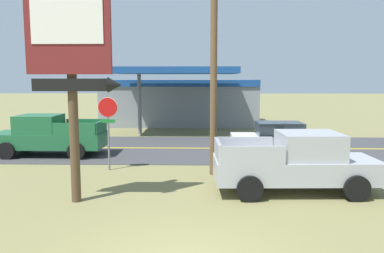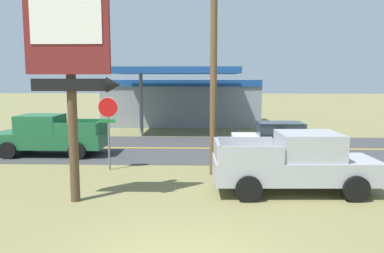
{
  "view_description": "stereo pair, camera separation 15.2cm",
  "coord_description": "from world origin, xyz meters",
  "px_view_note": "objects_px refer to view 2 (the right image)",
  "views": [
    {
      "loc": [
        0.36,
        -7.13,
        3.68
      ],
      "look_at": [
        0.0,
        8.0,
        1.8
      ],
      "focal_mm": 36.08,
      "sensor_mm": 36.0,
      "label": 1
    },
    {
      "loc": [
        0.51,
        -7.12,
        3.68
      ],
      "look_at": [
        0.0,
        8.0,
        1.8
      ],
      "focal_mm": 36.08,
      "sensor_mm": 36.0,
      "label": 2
    }
  ],
  "objects_px": {
    "motel_sign": "(70,54)",
    "pickup_green_on_road": "(49,135)",
    "stop_sign": "(108,120)",
    "pickup_silver_parked_on_lawn": "(296,163)",
    "utility_pole": "(214,40)",
    "gas_station": "(182,100)",
    "car_white_far_lane": "(278,139)"
  },
  "relations": [
    {
      "from": "motel_sign",
      "to": "pickup_silver_parked_on_lawn",
      "type": "relative_size",
      "value": 1.25
    },
    {
      "from": "stop_sign",
      "to": "pickup_silver_parked_on_lawn",
      "type": "height_order",
      "value": "stop_sign"
    },
    {
      "from": "motel_sign",
      "to": "car_white_far_lane",
      "type": "bearing_deg",
      "value": 44.11
    },
    {
      "from": "pickup_silver_parked_on_lawn",
      "to": "pickup_green_on_road",
      "type": "height_order",
      "value": "same"
    },
    {
      "from": "stop_sign",
      "to": "utility_pole",
      "type": "height_order",
      "value": "utility_pole"
    },
    {
      "from": "motel_sign",
      "to": "pickup_green_on_road",
      "type": "relative_size",
      "value": 1.27
    },
    {
      "from": "motel_sign",
      "to": "car_white_far_lane",
      "type": "relative_size",
      "value": 1.57
    },
    {
      "from": "gas_station",
      "to": "pickup_green_on_road",
      "type": "xyz_separation_m",
      "value": [
        -5.67,
        -12.92,
        -0.98
      ]
    },
    {
      "from": "pickup_silver_parked_on_lawn",
      "to": "pickup_green_on_road",
      "type": "xyz_separation_m",
      "value": [
        -10.47,
        5.78,
        0.0
      ]
    },
    {
      "from": "stop_sign",
      "to": "car_white_far_lane",
      "type": "bearing_deg",
      "value": 21.79
    },
    {
      "from": "stop_sign",
      "to": "pickup_silver_parked_on_lawn",
      "type": "relative_size",
      "value": 0.56
    },
    {
      "from": "motel_sign",
      "to": "car_white_far_lane",
      "type": "xyz_separation_m",
      "value": [
        7.29,
        7.07,
        -3.56
      ]
    },
    {
      "from": "car_white_far_lane",
      "to": "pickup_green_on_road",
      "type": "bearing_deg",
      "value": -180.0
    },
    {
      "from": "stop_sign",
      "to": "car_white_far_lane",
      "type": "relative_size",
      "value": 0.7
    },
    {
      "from": "stop_sign",
      "to": "car_white_far_lane",
      "type": "distance_m",
      "value": 7.96
    },
    {
      "from": "motel_sign",
      "to": "gas_station",
      "type": "bearing_deg",
      "value": 84.24
    },
    {
      "from": "car_white_far_lane",
      "to": "motel_sign",
      "type": "bearing_deg",
      "value": -135.89
    },
    {
      "from": "gas_station",
      "to": "car_white_far_lane",
      "type": "distance_m",
      "value": 14.0
    },
    {
      "from": "stop_sign",
      "to": "gas_station",
      "type": "relative_size",
      "value": 0.25
    },
    {
      "from": "gas_station",
      "to": "pickup_silver_parked_on_lawn",
      "type": "distance_m",
      "value": 19.32
    },
    {
      "from": "motel_sign",
      "to": "pickup_green_on_road",
      "type": "bearing_deg",
      "value": 117.38
    },
    {
      "from": "gas_station",
      "to": "car_white_far_lane",
      "type": "bearing_deg",
      "value": -67.78
    },
    {
      "from": "pickup_green_on_road",
      "to": "car_white_far_lane",
      "type": "xyz_separation_m",
      "value": [
        10.95,
        0.0,
        -0.13
      ]
    },
    {
      "from": "car_white_far_lane",
      "to": "gas_station",
      "type": "bearing_deg",
      "value": 112.22
    },
    {
      "from": "stop_sign",
      "to": "pickup_silver_parked_on_lawn",
      "type": "distance_m",
      "value": 7.48
    },
    {
      "from": "motel_sign",
      "to": "pickup_silver_parked_on_lawn",
      "type": "bearing_deg",
      "value": 10.72
    },
    {
      "from": "motel_sign",
      "to": "stop_sign",
      "type": "distance_m",
      "value": 4.77
    },
    {
      "from": "pickup_green_on_road",
      "to": "motel_sign",
      "type": "bearing_deg",
      "value": -62.62
    },
    {
      "from": "utility_pole",
      "to": "motel_sign",
      "type": "bearing_deg",
      "value": -139.52
    },
    {
      "from": "pickup_green_on_road",
      "to": "utility_pole",
      "type": "bearing_deg",
      "value": -24.16
    },
    {
      "from": "gas_station",
      "to": "pickup_silver_parked_on_lawn",
      "type": "relative_size",
      "value": 2.28
    },
    {
      "from": "car_white_far_lane",
      "to": "utility_pole",
      "type": "bearing_deg",
      "value": -131.67
    }
  ]
}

